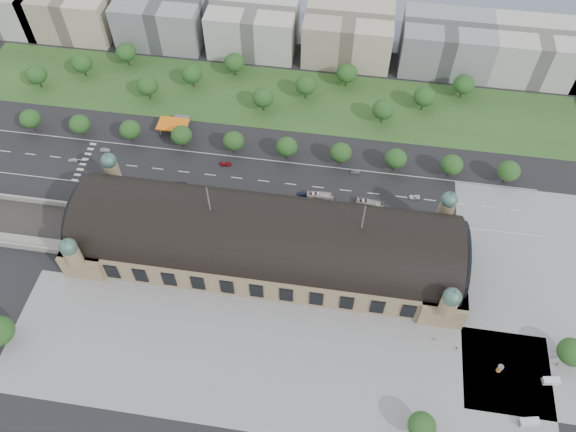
# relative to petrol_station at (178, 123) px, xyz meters

# --- Properties ---
(ground) EXTENTS (900.00, 900.00, 0.00)m
(ground) POSITION_rel_petrol_station_xyz_m (53.91, -65.28, -2.95)
(ground) COLOR black
(ground) RESTS_ON ground
(station) EXTENTS (150.00, 48.40, 44.30)m
(station) POSITION_rel_petrol_station_xyz_m (53.91, -65.28, 7.33)
(station) COLOR #8B7856
(station) RESTS_ON ground
(track_cutting) EXTENTS (70.00, 24.00, 3.10)m
(track_cutting) POSITION_rel_petrol_station_xyz_m (-56.09, -67.49, -2.25)
(track_cutting) COLOR black
(track_cutting) RESTS_ON ground
(plaza_south) EXTENTS (190.00, 48.00, 0.12)m
(plaza_south) POSITION_rel_petrol_station_xyz_m (63.91, -109.28, -2.95)
(plaza_south) COLOR gray
(plaza_south) RESTS_ON ground
(plaza_east) EXTENTS (56.00, 100.00, 0.12)m
(plaza_east) POSITION_rel_petrol_station_xyz_m (156.91, -65.28, -2.95)
(plaza_east) COLOR gray
(plaza_east) RESTS_ON ground
(road_slab) EXTENTS (260.00, 26.00, 0.10)m
(road_slab) POSITION_rel_petrol_station_xyz_m (33.91, -27.28, -2.95)
(road_slab) COLOR black
(road_slab) RESTS_ON ground
(grass_belt) EXTENTS (300.00, 45.00, 0.10)m
(grass_belt) POSITION_rel_petrol_station_xyz_m (38.91, 27.72, -2.95)
(grass_belt) COLOR #2A4F1F
(grass_belt) RESTS_ON ground
(petrol_station) EXTENTS (14.00, 13.00, 5.05)m
(petrol_station) POSITION_rel_petrol_station_xyz_m (0.00, 0.00, 0.00)
(petrol_station) COLOR orange
(petrol_station) RESTS_ON ground
(office_0) EXTENTS (45.00, 32.00, 24.00)m
(office_0) POSITION_rel_petrol_station_xyz_m (-116.09, 67.72, 9.05)
(office_0) COLOR #B9B7AF
(office_0) RESTS_ON ground
(office_1) EXTENTS (45.00, 32.00, 24.00)m
(office_1) POSITION_rel_petrol_station_xyz_m (-76.09, 67.72, 9.05)
(office_1) COLOR #C4B79A
(office_1) RESTS_ON ground
(office_2) EXTENTS (45.00, 32.00, 24.00)m
(office_2) POSITION_rel_petrol_station_xyz_m (-26.09, 67.72, 9.05)
(office_2) COLOR gray
(office_2) RESTS_ON ground
(office_3) EXTENTS (45.00, 32.00, 24.00)m
(office_3) POSITION_rel_petrol_station_xyz_m (23.91, 67.72, 9.05)
(office_3) COLOR #B9B7AF
(office_3) RESTS_ON ground
(office_4) EXTENTS (45.00, 32.00, 24.00)m
(office_4) POSITION_rel_petrol_station_xyz_m (73.91, 67.72, 9.05)
(office_4) COLOR #C4B79A
(office_4) RESTS_ON ground
(office_5) EXTENTS (45.00, 32.00, 24.00)m
(office_5) POSITION_rel_petrol_station_xyz_m (123.91, 67.72, 9.05)
(office_5) COLOR gray
(office_5) RESTS_ON ground
(office_6) EXTENTS (45.00, 32.00, 24.00)m
(office_6) POSITION_rel_petrol_station_xyz_m (168.91, 67.72, 9.05)
(office_6) COLOR #B9B7AF
(office_6) RESTS_ON ground
(tree_row_0) EXTENTS (9.60, 9.60, 11.52)m
(tree_row_0) POSITION_rel_petrol_station_xyz_m (-66.09, -12.28, 4.48)
(tree_row_0) COLOR #2D2116
(tree_row_0) RESTS_ON ground
(tree_row_1) EXTENTS (9.60, 9.60, 11.52)m
(tree_row_1) POSITION_rel_petrol_station_xyz_m (-42.09, -12.28, 4.48)
(tree_row_1) COLOR #2D2116
(tree_row_1) RESTS_ON ground
(tree_row_2) EXTENTS (9.60, 9.60, 11.52)m
(tree_row_2) POSITION_rel_petrol_station_xyz_m (-18.09, -12.28, 4.48)
(tree_row_2) COLOR #2D2116
(tree_row_2) RESTS_ON ground
(tree_row_3) EXTENTS (9.60, 9.60, 11.52)m
(tree_row_3) POSITION_rel_petrol_station_xyz_m (5.91, -12.28, 4.48)
(tree_row_3) COLOR #2D2116
(tree_row_3) RESTS_ON ground
(tree_row_4) EXTENTS (9.60, 9.60, 11.52)m
(tree_row_4) POSITION_rel_petrol_station_xyz_m (29.91, -12.28, 4.48)
(tree_row_4) COLOR #2D2116
(tree_row_4) RESTS_ON ground
(tree_row_5) EXTENTS (9.60, 9.60, 11.52)m
(tree_row_5) POSITION_rel_petrol_station_xyz_m (53.91, -12.28, 4.48)
(tree_row_5) COLOR #2D2116
(tree_row_5) RESTS_ON ground
(tree_row_6) EXTENTS (9.60, 9.60, 11.52)m
(tree_row_6) POSITION_rel_petrol_station_xyz_m (77.91, -12.28, 4.48)
(tree_row_6) COLOR #2D2116
(tree_row_6) RESTS_ON ground
(tree_row_7) EXTENTS (9.60, 9.60, 11.52)m
(tree_row_7) POSITION_rel_petrol_station_xyz_m (101.91, -12.28, 4.48)
(tree_row_7) COLOR #2D2116
(tree_row_7) RESTS_ON ground
(tree_row_8) EXTENTS (9.60, 9.60, 11.52)m
(tree_row_8) POSITION_rel_petrol_station_xyz_m (125.91, -12.28, 4.48)
(tree_row_8) COLOR #2D2116
(tree_row_8) RESTS_ON ground
(tree_row_9) EXTENTS (9.60, 9.60, 11.52)m
(tree_row_9) POSITION_rel_petrol_station_xyz_m (149.91, -12.28, 4.48)
(tree_row_9) COLOR #2D2116
(tree_row_9) RESTS_ON ground
(tree_belt_0) EXTENTS (10.40, 10.40, 12.48)m
(tree_belt_0) POSITION_rel_petrol_station_xyz_m (-76.09, 17.72, 5.10)
(tree_belt_0) COLOR #2D2116
(tree_belt_0) RESTS_ON ground
(tree_belt_1) EXTENTS (10.40, 10.40, 12.48)m
(tree_belt_1) POSITION_rel_petrol_station_xyz_m (-57.09, 29.72, 5.10)
(tree_belt_1) COLOR #2D2116
(tree_belt_1) RESTS_ON ground
(tree_belt_2) EXTENTS (10.40, 10.40, 12.48)m
(tree_belt_2) POSITION_rel_petrol_station_xyz_m (-38.09, 41.72, 5.10)
(tree_belt_2) COLOR #2D2116
(tree_belt_2) RESTS_ON ground
(tree_belt_3) EXTENTS (10.40, 10.40, 12.48)m
(tree_belt_3) POSITION_rel_petrol_station_xyz_m (-19.09, 17.72, 5.10)
(tree_belt_3) COLOR #2D2116
(tree_belt_3) RESTS_ON ground
(tree_belt_4) EXTENTS (10.40, 10.40, 12.48)m
(tree_belt_4) POSITION_rel_petrol_station_xyz_m (-0.09, 29.72, 5.10)
(tree_belt_4) COLOR #2D2116
(tree_belt_4) RESTS_ON ground
(tree_belt_5) EXTENTS (10.40, 10.40, 12.48)m
(tree_belt_5) POSITION_rel_petrol_station_xyz_m (18.91, 41.72, 5.10)
(tree_belt_5) COLOR #2D2116
(tree_belt_5) RESTS_ON ground
(tree_belt_6) EXTENTS (10.40, 10.40, 12.48)m
(tree_belt_6) POSITION_rel_petrol_station_xyz_m (37.91, 17.72, 5.10)
(tree_belt_6) COLOR #2D2116
(tree_belt_6) RESTS_ON ground
(tree_belt_7) EXTENTS (10.40, 10.40, 12.48)m
(tree_belt_7) POSITION_rel_petrol_station_xyz_m (56.91, 29.72, 5.10)
(tree_belt_7) COLOR #2D2116
(tree_belt_7) RESTS_ON ground
(tree_belt_8) EXTENTS (10.40, 10.40, 12.48)m
(tree_belt_8) POSITION_rel_petrol_station_xyz_m (75.91, 41.72, 5.10)
(tree_belt_8) COLOR #2D2116
(tree_belt_8) RESTS_ON ground
(tree_belt_9) EXTENTS (10.40, 10.40, 12.48)m
(tree_belt_9) POSITION_rel_petrol_station_xyz_m (94.91, 17.72, 5.10)
(tree_belt_9) COLOR #2D2116
(tree_belt_9) RESTS_ON ground
(tree_belt_10) EXTENTS (10.40, 10.40, 12.48)m
(tree_belt_10) POSITION_rel_petrol_station_xyz_m (113.91, 29.72, 5.10)
(tree_belt_10) COLOR #2D2116
(tree_belt_10) RESTS_ON ground
(tree_belt_11) EXTENTS (10.40, 10.40, 12.48)m
(tree_belt_11) POSITION_rel_petrol_station_xyz_m (132.91, 41.72, 5.10)
(tree_belt_11) COLOR #2D2116
(tree_belt_11) RESTS_ON ground
(tree_plaza_ne) EXTENTS (10.00, 10.00, 11.69)m
(tree_plaza_ne) POSITION_rel_petrol_station_xyz_m (163.91, -93.28, 4.48)
(tree_plaza_ne) COLOR #2D2116
(tree_plaza_ne) RESTS_ON ground
(tree_plaza_s) EXTENTS (9.00, 9.00, 10.64)m
(tree_plaza_s) POSITION_rel_petrol_station_xyz_m (113.91, -125.28, 3.86)
(tree_plaza_s) COLOR #2D2116
(tree_plaza_s) RESTS_ON ground
(traffic_car_0) EXTENTS (4.36, 2.08, 1.44)m
(traffic_car_0) POSITION_rel_petrol_station_xyz_m (-41.07, -28.41, -2.23)
(traffic_car_0) COLOR silver
(traffic_car_0) RESTS_ON ground
(traffic_car_1) EXTENTS (4.52, 1.95, 1.45)m
(traffic_car_1) POSITION_rel_petrol_station_xyz_m (-29.02, -20.31, -2.23)
(traffic_car_1) COLOR gray
(traffic_car_1) RESTS_ON ground
(traffic_car_2) EXTENTS (4.93, 2.51, 1.33)m
(traffic_car_2) POSITION_rel_petrol_station_xyz_m (10.80, -35.12, -2.28)
(traffic_car_2) COLOR black
(traffic_car_2) RESTS_ON ground
(traffic_car_3) EXTENTS (5.24, 2.71, 1.45)m
(traffic_car_3) POSITION_rel_petrol_station_xyz_m (27.51, -20.48, -2.22)
(traffic_car_3) COLOR maroon
(traffic_car_3) RESTS_ON ground
(traffic_car_4) EXTENTS (4.49, 2.28, 1.47)m
(traffic_car_4) POSITION_rel_petrol_station_xyz_m (63.75, -32.88, -2.22)
(traffic_car_4) COLOR #182544
(traffic_car_4) RESTS_ON ground
(traffic_car_5) EXTENTS (4.34, 1.93, 1.39)m
(traffic_car_5) POSITION_rel_petrol_station_xyz_m (85.30, -16.72, -2.26)
(traffic_car_5) COLOR #52555A
(traffic_car_5) RESTS_ON ground
(traffic_car_6) EXTENTS (5.00, 2.71, 1.33)m
(traffic_car_6) POSITION_rel_petrol_station_xyz_m (111.30, -27.09, -2.28)
(traffic_car_6) COLOR white
(traffic_car_6) RESTS_ON ground
(parked_car_0) EXTENTS (4.04, 3.45, 1.31)m
(parked_car_0) POSITION_rel_petrol_station_xyz_m (-1.64, -40.28, -2.29)
(parked_car_0) COLOR black
(parked_car_0) RESTS_ON ground
(parked_car_1) EXTENTS (6.37, 4.91, 1.61)m
(parked_car_1) POSITION_rel_petrol_station_xyz_m (-9.24, -43.84, -2.15)
(parked_car_1) COLOR #9B2913
(parked_car_1) RESTS_ON ground
(parked_car_2) EXTENTS (4.82, 3.81, 1.31)m
(parked_car_2) POSITION_rel_petrol_station_xyz_m (-18.56, -44.28, -2.30)
(parked_car_2) COLOR #191F47
(parked_car_2) RESTS_ON ground
(parked_car_3) EXTENTS (4.00, 3.16, 1.28)m
(parked_car_3) POSITION_rel_petrol_station_xyz_m (-10.03, -43.43, -2.31)
(parked_car_3) COLOR #55585C
(parked_car_3) RESTS_ON ground
(parked_car_4) EXTENTS (4.54, 2.98, 1.41)m
(parked_car_4) POSITION_rel_petrol_station_xyz_m (14.67, -44.28, -2.24)
(parked_car_4) COLOR #BABABD
(parked_car_4) RESTS_ON ground
(parked_car_5) EXTENTS (6.37, 4.92, 1.61)m
(parked_car_5) POSITION_rel_petrol_station_xyz_m (27.40, -41.87, -2.15)
(parked_car_5) COLOR gray
(parked_car_5) RESTS_ON ground
(parked_car_6) EXTENTS (5.96, 4.07, 1.60)m
(parked_car_6) POSITION_rel_petrol_station_xyz_m (21.20, -44.28, -2.15)
(parked_car_6) COLOR black
(parked_car_6) RESTS_ON ground
(bus_west) EXTENTS (12.15, 3.57, 3.34)m
(bus_west) POSITION_rel_petrol_station_xyz_m (57.86, -38.28, -1.28)
(bus_west) COLOR red
(bus_west) RESTS_ON ground
(bus_mid) EXTENTS (11.63, 3.23, 3.21)m
(bus_mid) POSITION_rel_petrol_station_xyz_m (71.46, -33.28, -1.34)
(bus_mid) COLOR silver
(bus_mid) RESTS_ON ground
(bus_east) EXTENTS (11.73, 3.84, 3.21)m
(bus_east) POSITION_rel_petrol_station_xyz_m (92.68, -34.37, -1.34)
(bus_east) COLOR beige
(bus_east) RESTS_ON ground
(van_east) EXTENTS (5.80, 3.03, 2.40)m
(van_east) POSITION_rel_petrol_station_xyz_m (157.74, -101.87, -1.80)
(van_east) COLOR white
(van_east) RESTS_ON ground
(van_south) EXTENTS (6.56, 3.64, 2.68)m
(van_south) POSITION_rel_petrol_station_xyz_m (148.83, -117.20, -1.67)
(van_south) COLOR #B9B9BC
(van_south) RESTS_ON ground
(advertising_column) EXTENTS (1.95, 1.95, 3.70)m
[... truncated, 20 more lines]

